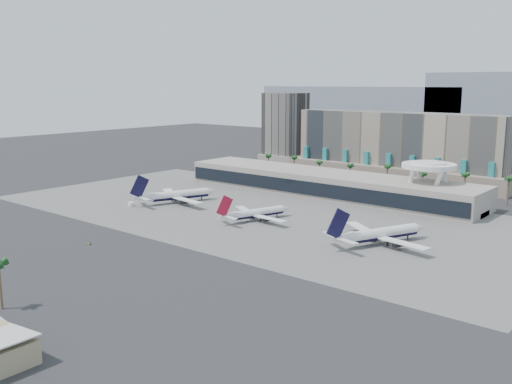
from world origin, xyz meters
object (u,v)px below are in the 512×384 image
Objects in this scene: airliner_centre at (256,213)px; service_vehicle_a at (131,204)px; service_vehicle_b at (232,216)px; taxiway_sign at (89,243)px; airliner_left at (177,195)px; airliner_right at (380,234)px.

airliner_centre is 67.96m from service_vehicle_a.
taxiway_sign is (-13.08, -65.34, -0.47)m from service_vehicle_b.
airliner_left is at bearing -166.44° from airliner_centre.
service_vehicle_b reaches higher than taxiway_sign.
service_vehicle_a is (-125.64, -17.56, -3.04)m from airliner_right.
airliner_left is 23.08m from service_vehicle_a.
airliner_right is at bearing 48.42° from taxiway_sign.
service_vehicle_a is at bearing -148.77° from airliner_centre.
taxiway_sign is at bearing -46.44° from airliner_left.
service_vehicle_b is at bearing 11.31° from airliner_left.
service_vehicle_a is at bearing -149.08° from airliner_right.
airliner_left is 1.18× the size of airliner_centre.
service_vehicle_a is 1.11× the size of service_vehicle_b.
airliner_centre is at bearing 79.42° from taxiway_sign.
service_vehicle_b is at bearing 87.20° from taxiway_sign.
airliner_centre is 9.29× the size of service_vehicle_a.
airliner_right reaches higher than airliner_centre.
airliner_right is 12.07× the size of service_vehicle_b.
airliner_centre reaches higher than taxiway_sign.
airliner_left is 114.52m from airliner_right.
airliner_left is 12.18× the size of service_vehicle_b.
airliner_right is (114.50, -2.43, 0.02)m from airliner_left.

